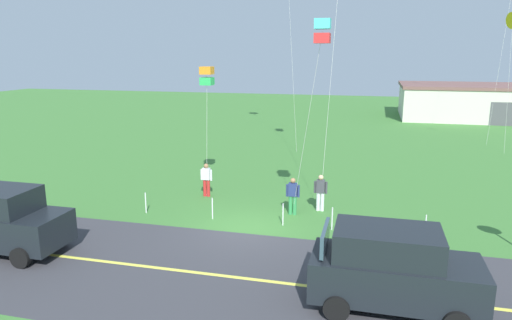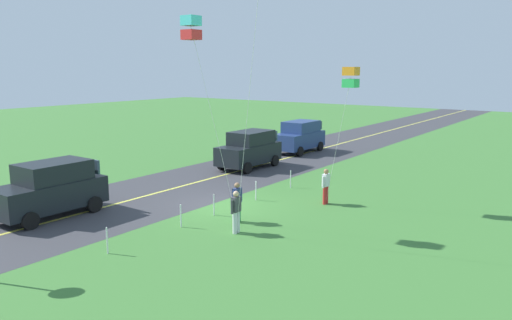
{
  "view_description": "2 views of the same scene",
  "coord_description": "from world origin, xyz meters",
  "px_view_note": "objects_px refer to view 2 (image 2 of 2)",
  "views": [
    {
      "loc": [
        4.55,
        -16.5,
        6.69
      ],
      "look_at": [
        -0.07,
        1.64,
        2.38
      ],
      "focal_mm": 32.73,
      "sensor_mm": 36.0,
      "label": 1
    },
    {
      "loc": [
        16.26,
        13.75,
        6.01
      ],
      "look_at": [
        -0.33,
        1.69,
        2.2
      ],
      "focal_mm": 34.82,
      "sensor_mm": 36.0,
      "label": 2
    }
  ],
  "objects_px": {
    "car_parked_west_near": "(249,149)",
    "person_adult_near": "(237,201)",
    "kite_red_low": "(191,28)",
    "car_parked_west_far": "(300,136)",
    "person_adult_companion": "(236,210)",
    "kite_yellow_high": "(351,77)",
    "person_child_watcher": "(326,185)",
    "car_suv_foreground": "(51,189)"
  },
  "relations": [
    {
      "from": "person_adult_near",
      "to": "person_child_watcher",
      "type": "distance_m",
      "value": 4.68
    },
    {
      "from": "car_parked_west_far",
      "to": "kite_red_low",
      "type": "xyz_separation_m",
      "value": [
        16.92,
        5.49,
        6.28
      ]
    },
    {
      "from": "car_suv_foreground",
      "to": "person_child_watcher",
      "type": "distance_m",
      "value": 11.67
    },
    {
      "from": "kite_red_low",
      "to": "person_child_watcher",
      "type": "bearing_deg",
      "value": 154.09
    },
    {
      "from": "car_parked_west_near",
      "to": "kite_yellow_high",
      "type": "distance_m",
      "value": 10.67
    },
    {
      "from": "car_parked_west_near",
      "to": "kite_red_low",
      "type": "height_order",
      "value": "kite_red_low"
    },
    {
      "from": "person_adult_near",
      "to": "kite_yellow_high",
      "type": "relative_size",
      "value": 0.26
    },
    {
      "from": "car_parked_west_far",
      "to": "person_child_watcher",
      "type": "height_order",
      "value": "car_parked_west_far"
    },
    {
      "from": "car_parked_west_near",
      "to": "person_adult_near",
      "type": "bearing_deg",
      "value": 34.21
    },
    {
      "from": "kite_yellow_high",
      "to": "person_child_watcher",
      "type": "bearing_deg",
      "value": -78.04
    },
    {
      "from": "car_parked_west_near",
      "to": "person_adult_near",
      "type": "height_order",
      "value": "car_parked_west_near"
    },
    {
      "from": "person_child_watcher",
      "to": "kite_red_low",
      "type": "distance_m",
      "value": 9.04
    },
    {
      "from": "car_parked_west_far",
      "to": "person_adult_near",
      "type": "bearing_deg",
      "value": 22.87
    },
    {
      "from": "kite_yellow_high",
      "to": "car_parked_west_near",
      "type": "bearing_deg",
      "value": -117.03
    },
    {
      "from": "person_adult_near",
      "to": "car_parked_west_near",
      "type": "bearing_deg",
      "value": -100.14
    },
    {
      "from": "person_adult_near",
      "to": "kite_red_low",
      "type": "relative_size",
      "value": 0.2
    },
    {
      "from": "kite_yellow_high",
      "to": "kite_red_low",
      "type": "bearing_deg",
      "value": -32.28
    },
    {
      "from": "person_adult_near",
      "to": "car_suv_foreground",
      "type": "bearing_deg",
      "value": -14.65
    },
    {
      "from": "car_parked_west_far",
      "to": "person_adult_companion",
      "type": "height_order",
      "value": "car_parked_west_far"
    },
    {
      "from": "kite_red_low",
      "to": "car_suv_foreground",
      "type": "bearing_deg",
      "value": -64.36
    },
    {
      "from": "person_child_watcher",
      "to": "kite_red_low",
      "type": "height_order",
      "value": "kite_red_low"
    },
    {
      "from": "car_parked_west_far",
      "to": "car_parked_west_near",
      "type": "relative_size",
      "value": 1.0
    },
    {
      "from": "car_parked_west_near",
      "to": "kite_red_low",
      "type": "bearing_deg",
      "value": 26.04
    },
    {
      "from": "car_suv_foreground",
      "to": "person_adult_companion",
      "type": "height_order",
      "value": "car_suv_foreground"
    },
    {
      "from": "kite_red_low",
      "to": "kite_yellow_high",
      "type": "relative_size",
      "value": 1.3
    },
    {
      "from": "person_adult_near",
      "to": "person_child_watcher",
      "type": "height_order",
      "value": "same"
    },
    {
      "from": "car_parked_west_near",
      "to": "person_child_watcher",
      "type": "height_order",
      "value": "car_parked_west_near"
    },
    {
      "from": "car_suv_foreground",
      "to": "car_parked_west_far",
      "type": "bearing_deg",
      "value": 179.84
    },
    {
      "from": "person_adult_companion",
      "to": "kite_red_low",
      "type": "bearing_deg",
      "value": -145.01
    },
    {
      "from": "person_adult_companion",
      "to": "kite_yellow_high",
      "type": "relative_size",
      "value": 0.26
    },
    {
      "from": "car_suv_foreground",
      "to": "person_adult_near",
      "type": "xyz_separation_m",
      "value": [
        -3.82,
        6.7,
        -0.29
      ]
    },
    {
      "from": "kite_red_low",
      "to": "car_parked_west_near",
      "type": "bearing_deg",
      "value": -153.96
    },
    {
      "from": "person_adult_near",
      "to": "kite_red_low",
      "type": "xyz_separation_m",
      "value": [
        1.16,
        -1.16,
        6.57
      ]
    },
    {
      "from": "car_parked_west_near",
      "to": "kite_red_low",
      "type": "xyz_separation_m",
      "value": [
        10.18,
        4.98,
        6.28
      ]
    },
    {
      "from": "person_adult_companion",
      "to": "kite_yellow_high",
      "type": "xyz_separation_m",
      "value": [
        -5.69,
        1.7,
        4.75
      ]
    },
    {
      "from": "person_child_watcher",
      "to": "kite_yellow_high",
      "type": "xyz_separation_m",
      "value": [
        -0.2,
        0.94,
        4.75
      ]
    },
    {
      "from": "kite_yellow_high",
      "to": "car_suv_foreground",
      "type": "bearing_deg",
      "value": -47.44
    },
    {
      "from": "car_parked_west_far",
      "to": "person_adult_companion",
      "type": "xyz_separation_m",
      "value": [
        16.83,
        7.43,
        -0.29
      ]
    },
    {
      "from": "car_parked_west_far",
      "to": "person_adult_near",
      "type": "relative_size",
      "value": 2.75
    },
    {
      "from": "car_suv_foreground",
      "to": "kite_red_low",
      "type": "height_order",
      "value": "kite_red_low"
    },
    {
      "from": "car_parked_west_near",
      "to": "kite_red_low",
      "type": "relative_size",
      "value": 0.56
    },
    {
      "from": "car_parked_west_near",
      "to": "kite_red_low",
      "type": "distance_m",
      "value": 12.96
    }
  ]
}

